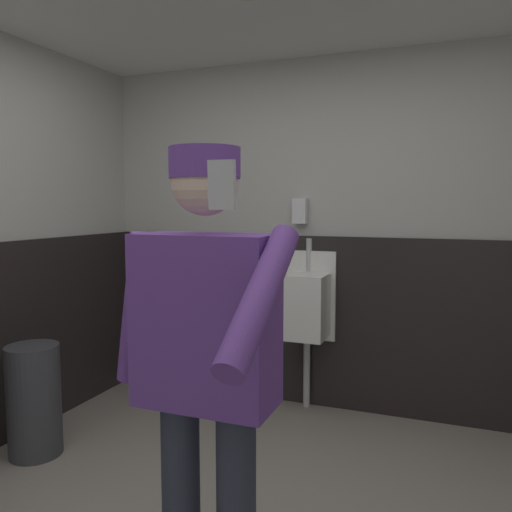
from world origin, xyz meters
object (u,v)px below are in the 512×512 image
Objects in this scene: cell_phone at (222,185)px; person at (205,347)px; urinal_solo at (304,305)px; soap_dispenser at (300,211)px; trash_bin at (34,400)px.

person is at bearing 115.36° from cell_phone.
cell_phone is at bearing -78.37° from urinal_solo.
soap_dispenser reaches higher than urinal_solo.
urinal_solo is 6.89× the size of soap_dispenser.
person is at bearing -82.57° from soap_dispenser.
urinal_solo is 0.67m from soap_dispenser.
cell_phone is (0.30, -0.50, 0.53)m from person.
urinal_solo is 1.87× the size of trash_bin.
cell_phone is (0.50, -2.42, 0.75)m from urinal_solo.
person is 15.21× the size of cell_phone.
soap_dispenser reaches higher than trash_bin.
soap_dispenser is (-0.27, 2.03, 0.44)m from person.
trash_bin is 3.68× the size of soap_dispenser.
urinal_solo is 1.94m from person.
cell_phone reaches higher than soap_dispenser.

